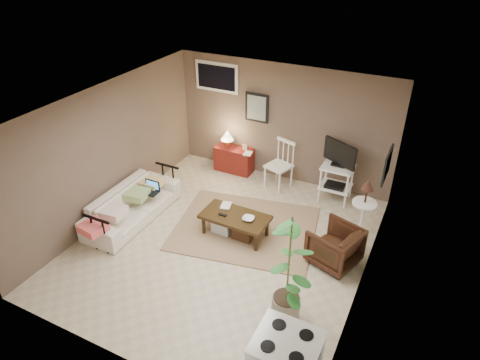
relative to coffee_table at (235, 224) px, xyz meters
The scene contains 19 objects.
floor 0.37m from the coffee_table, 102.75° to the right, with size 5.00×5.00×0.00m, color #C1B293.
art_back 2.58m from the coffee_table, 105.61° to the left, with size 0.50×0.03×0.60m, color black.
art_right 2.63m from the coffee_table, 19.61° to the left, with size 0.03×0.60×0.45m, color black.
window 3.17m from the coffee_table, 124.58° to the left, with size 0.96×0.03×0.60m, color white.
rug 0.34m from the coffee_table, 71.13° to the left, with size 2.39×1.91×0.02m, color #9C785B.
coffee_table is the anchor object (origin of this frame).
sofa 1.91m from the coffee_table, 168.62° to the right, with size 1.97×0.57×0.77m, color white.
sofa_pillows 1.93m from the coffee_table, 161.66° to the right, with size 0.38×1.87×0.13m, color beige, non-canonical shape.
sofa_end_rails 1.79m from the coffee_table, 167.91° to the right, with size 0.53×1.97×0.66m, color black, non-canonical shape.
laptop 1.69m from the coffee_table, behind, with size 0.30×0.22×0.21m.
red_console 2.26m from the coffee_table, 117.69° to the left, with size 0.81×0.36×0.94m.
spindle_chair 1.85m from the coffee_table, 88.07° to the left, with size 0.56×0.56×0.98m.
tv_stand 2.25m from the coffee_table, 56.53° to the left, with size 0.67×0.47×1.23m.
side_table 2.19m from the coffee_table, 27.11° to the left, with size 0.41×0.41×1.09m.
armchair 1.70m from the coffee_table, ahead, with size 0.68×0.64×0.70m, color black.
potted_plant 2.02m from the coffee_table, 41.96° to the right, with size 0.42×0.42×1.69m.
bowl 0.37m from the coffee_table, ahead, with size 0.20×0.05×0.20m, color #311F0D.
book_table 0.48m from the coffee_table, 154.10° to the left, with size 0.17×0.02×0.23m, color #311F0D.
book_console 2.05m from the coffee_table, 111.51° to the left, with size 0.16×0.02×0.22m, color #311F0D.
Camera 1 is at (2.74, -4.91, 4.58)m, focal length 32.00 mm.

